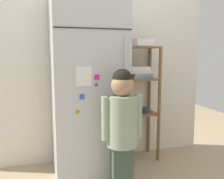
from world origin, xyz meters
TOP-DOWN VIEW (x-y plane):
  - ground_plane at (0.00, 0.00)m, footprint 6.00×6.00m
  - kitchen_wall_back at (0.00, 0.38)m, footprint 2.59×0.03m
  - refrigerator at (-0.21, 0.02)m, footprint 0.68×0.70m
  - child_standing at (-0.02, -0.49)m, footprint 0.35×0.26m
  - pantry_shelf_unit at (0.42, 0.20)m, footprint 0.41×0.30m
  - fruit_bin at (0.46, 0.18)m, footprint 0.21×0.20m

SIDE VIEW (x-z plane):
  - ground_plane at x=0.00m, z-range 0.00..0.00m
  - child_standing at x=-0.02m, z-range 0.12..1.21m
  - pantry_shelf_unit at x=0.42m, z-range 0.18..1.48m
  - refrigerator at x=-0.21m, z-range 0.00..1.81m
  - kitchen_wall_back at x=0.00m, z-range 0.00..2.31m
  - fruit_bin at x=0.46m, z-range 1.29..1.38m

